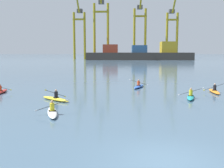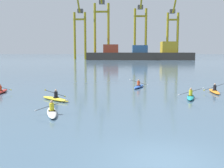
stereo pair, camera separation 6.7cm
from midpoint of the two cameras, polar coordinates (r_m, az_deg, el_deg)
name	(u,v)px [view 2 (the right image)]	position (r m, az deg, el deg)	size (l,w,h in m)	color
ground_plane	(165,161)	(10.67, 11.43, -15.71)	(800.00, 800.00, 0.00)	#425B70
container_barge	(140,54)	(131.41, 6.08, 6.34)	(50.66, 10.75, 8.75)	#38332D
gantry_crane_west	(80,26)	(145.31, -6.88, 12.13)	(6.80, 18.59, 37.46)	olive
gantry_crane_west_mid	(102,22)	(137.87, -2.22, 13.08)	(8.04, 17.84, 38.46)	olive
gantry_crane_east_mid	(141,24)	(143.58, 6.10, 12.50)	(7.01, 19.12, 37.60)	olive
gantry_crane_east	(173,27)	(145.98, 12.85, 11.82)	(6.51, 17.82, 36.33)	olive
kayak_orange	(214,91)	(28.50, 21.00, -1.41)	(2.18, 3.44, 1.05)	orange
kayak_white	(52,112)	(18.00, -12.57, -5.78)	(2.14, 3.43, 0.99)	silver
kayak_red	(1,92)	(28.49, -22.55, -1.48)	(2.23, 3.44, 0.96)	red
kayak_teal	(191,97)	(24.41, 16.45, -2.57)	(2.12, 3.43, 1.03)	teal
kayak_blue	(139,86)	(30.50, 5.78, -0.46)	(2.13, 3.41, 0.95)	#2856B2
kayak_yellow	(55,98)	(22.94, -11.87, -3.03)	(2.99, 2.65, 1.08)	yellow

